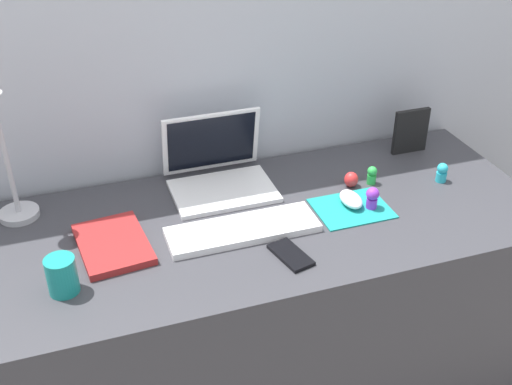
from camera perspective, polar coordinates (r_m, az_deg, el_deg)
back_wall at (r=2.04m, az=-2.56°, el=5.12°), size 2.78×0.05×1.64m
desk at (r=2.00m, az=0.85°, el=-11.13°), size 1.58×0.66×0.74m
laptop at (r=1.90m, az=-3.45°, el=2.15°), size 0.30×0.25×0.21m
keyboard at (r=1.71m, az=-1.19°, el=-3.36°), size 0.41×0.13×0.02m
mousepad at (r=1.83m, az=8.60°, el=-1.42°), size 0.21×0.17×0.00m
mouse at (r=1.83m, az=8.53°, el=-0.60°), size 0.06×0.10×0.03m
cell_phone at (r=1.63m, az=3.01°, el=-5.65°), size 0.09×0.14×0.01m
desk_lamp at (r=1.78m, az=-21.56°, el=2.62°), size 0.11×0.15×0.40m
notebook_pad at (r=1.69m, az=-12.73°, el=-4.54°), size 0.19×0.26×0.02m
picture_frame at (r=2.14m, az=13.74°, el=5.38°), size 0.12×0.02×0.15m
coffee_mug at (r=1.56m, az=-17.05°, el=-7.14°), size 0.07×0.07×0.09m
toy_figurine_red at (r=1.93m, az=8.56°, el=1.17°), size 0.04×0.04×0.05m
toy_figurine_cyan at (r=2.01m, az=16.37°, el=1.75°), size 0.03×0.03×0.06m
toy_figurine_green at (r=1.95m, az=10.38°, el=1.57°), size 0.03×0.03×0.06m
toy_figurine_purple at (r=1.82m, az=10.41°, el=-0.44°), size 0.04×0.04×0.07m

